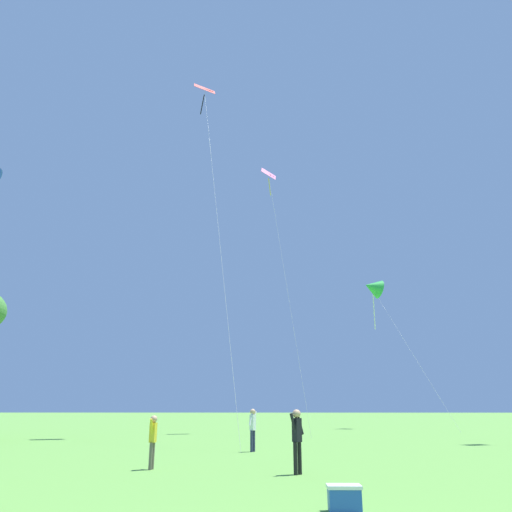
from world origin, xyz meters
TOP-DOWN VIEW (x-y plane):
  - kite_green_small at (9.07, 42.27)m, footprint 4.87×10.03m
  - kite_red_high at (-5.90, 28.07)m, footprint 4.68×12.56m
  - kite_pink_low at (-0.86, 33.88)m, footprint 3.11×7.45m
  - person_far_back at (-0.31, 10.01)m, footprint 0.44×0.45m
  - person_near_tree at (-1.78, 17.30)m, footprint 0.36×0.51m
  - person_in_red_shirt at (-4.58, 11.06)m, footprint 0.21×0.49m
  - picnic_cooler at (0.24, 5.01)m, footprint 0.60×0.40m

SIDE VIEW (x-z plane):
  - picnic_cooler at x=0.24m, z-range 0.00..0.44m
  - person_in_red_shirt at x=-4.58m, z-range 0.15..1.68m
  - person_far_back at x=-0.31m, z-range 0.17..1.88m
  - person_near_tree at x=-1.78m, z-range 0.17..1.88m
  - kite_green_small at x=9.07m, z-range 5.93..20.00m
  - kite_pink_low at x=-0.86m, z-range 9.05..30.98m
  - kite_red_high at x=-5.90m, z-range 11.32..37.88m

